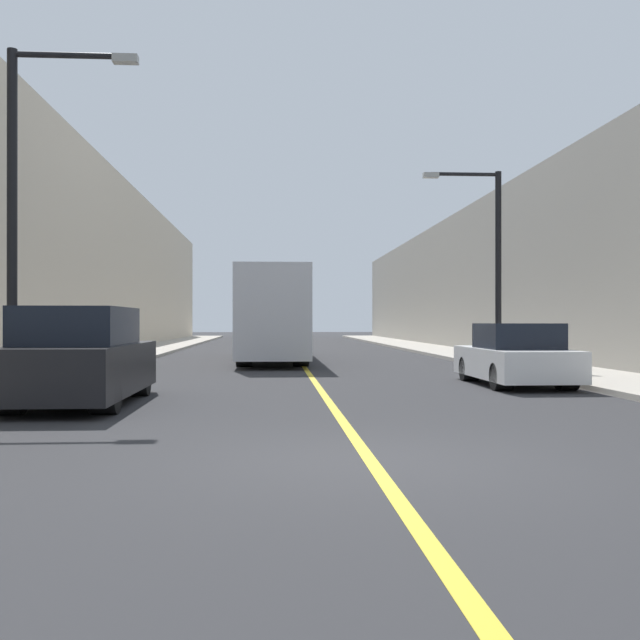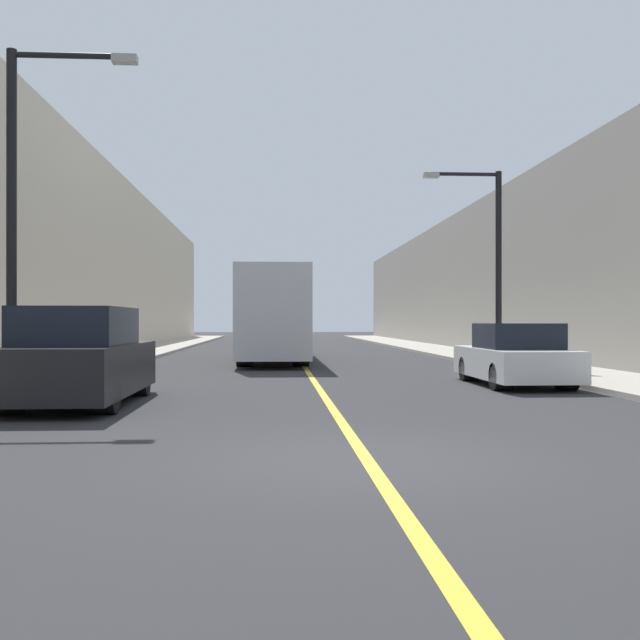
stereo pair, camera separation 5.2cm
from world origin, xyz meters
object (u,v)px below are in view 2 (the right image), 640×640
at_px(bus, 273,314).
at_px(car_right_near, 515,357).
at_px(parked_suv_left, 80,359).
at_px(street_lamp_left, 24,195).
at_px(street_lamp_right, 491,252).

relative_size(bus, car_right_near, 2.83).
xyz_separation_m(bus, car_right_near, (5.84, -11.85, -1.14)).
height_order(bus, car_right_near, bus).
relative_size(parked_suv_left, street_lamp_left, 0.73).
bearing_deg(parked_suv_left, street_lamp_right, 42.48).
xyz_separation_m(bus, street_lamp_left, (-4.91, -14.39, 2.23)).
relative_size(parked_suv_left, street_lamp_right, 0.79).
bearing_deg(parked_suv_left, street_lamp_left, 141.85).
relative_size(car_right_near, street_lamp_left, 0.65).
bearing_deg(street_lamp_left, bus, 71.15).
bearing_deg(street_lamp_left, parked_suv_left, -38.15).
xyz_separation_m(car_right_near, street_lamp_right, (1.20, 6.08, 3.10)).
height_order(car_right_near, street_lamp_right, street_lamp_right).
bearing_deg(street_lamp_right, bus, 140.64).
xyz_separation_m(parked_suv_left, car_right_near, (9.38, 3.60, -0.17)).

